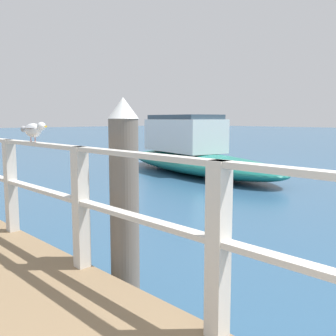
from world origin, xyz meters
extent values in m
cube|color=beige|center=(1.13, 2.43, 1.07)|extent=(0.12, 0.12, 1.13)
cube|color=beige|center=(1.13, 4.06, 1.07)|extent=(0.12, 0.12, 1.13)
cube|color=beige|center=(1.13, 5.69, 1.07)|extent=(0.12, 0.12, 1.13)
cylinder|color=#6B6056|center=(1.51, 3.90, 0.94)|extent=(0.28, 0.28, 1.89)
cone|color=white|center=(1.51, 3.90, 1.99)|extent=(0.29, 0.29, 0.20)
ellipsoid|color=white|center=(1.13, 5.00, 1.76)|extent=(0.15, 0.29, 0.15)
sphere|color=white|center=(1.14, 4.82, 1.81)|extent=(0.09, 0.09, 0.09)
cone|color=gold|center=(1.15, 4.76, 1.81)|extent=(0.03, 0.05, 0.02)
cone|color=#939399|center=(1.12, 5.17, 1.77)|extent=(0.08, 0.08, 0.07)
ellipsoid|color=#939399|center=(1.13, 5.00, 1.79)|extent=(0.19, 0.24, 0.04)
cylinder|color=tan|center=(1.16, 5.01, 1.66)|extent=(0.01, 0.01, 0.05)
cylinder|color=tan|center=(1.11, 5.00, 1.66)|extent=(0.01, 0.01, 0.05)
ellipsoid|color=#197266|center=(9.27, 10.04, 0.36)|extent=(3.94, 8.33, 0.71)
cube|color=white|center=(9.44, 10.82, 1.29)|extent=(2.13, 3.45, 1.14)
cube|color=#334756|center=(9.44, 10.82, 1.94)|extent=(1.97, 3.11, 0.16)
ellipsoid|color=navy|center=(21.62, 24.13, 0.30)|extent=(2.69, 5.33, 0.59)
cube|color=white|center=(21.74, 24.62, 1.07)|extent=(1.44, 2.22, 0.95)
cube|color=#334756|center=(21.74, 24.62, 1.62)|extent=(1.34, 2.00, 0.16)
camera|label=1|loc=(-0.72, 0.93, 1.89)|focal=41.98mm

